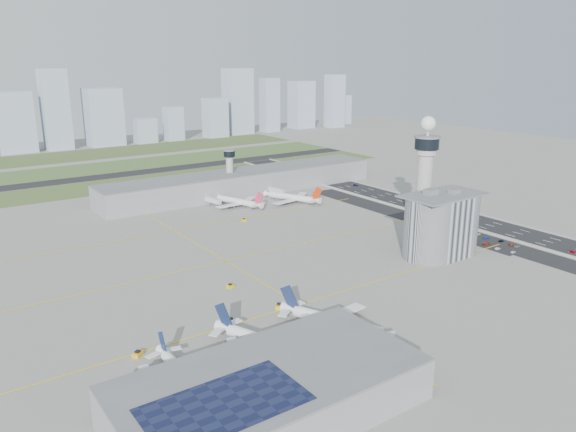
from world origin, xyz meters
TOP-DOWN VIEW (x-y plane):
  - ground at (0.00, 0.00)m, footprint 1000.00×1000.00m
  - grass_strip_0 at (-20.00, 225.00)m, footprint 480.00×50.00m
  - grass_strip_1 at (-20.00, 300.00)m, footprint 480.00×60.00m
  - grass_strip_2 at (-20.00, 380.00)m, footprint 480.00×70.00m
  - runway at (-20.00, 262.00)m, footprint 480.00×22.00m
  - highway at (115.00, 0.00)m, footprint 28.00×500.00m
  - barrier_left at (101.00, 0.00)m, footprint 0.60×500.00m
  - barrier_right at (129.00, 0.00)m, footprint 0.60×500.00m
  - landside_road at (90.00, -10.00)m, footprint 18.00×260.00m
  - parking_lot at (88.00, -22.00)m, footprint 20.00×44.00m
  - taxiway_line_h_0 at (-40.00, -30.00)m, footprint 260.00×0.60m
  - taxiway_line_h_1 at (-40.00, 30.00)m, footprint 260.00×0.60m
  - taxiway_line_h_2 at (-40.00, 90.00)m, footprint 260.00×0.60m
  - taxiway_line_v at (-40.00, 30.00)m, footprint 0.60×260.00m
  - control_tower at (72.00, 8.00)m, footprint 14.00×14.00m
  - secondary_tower at (30.00, 150.00)m, footprint 8.60×8.60m
  - admin_building at (51.99, -22.00)m, footprint 42.00×24.00m
  - terminal_pier at (40.00, 148.00)m, footprint 210.00×32.00m
  - near_terminal at (-88.07, -82.02)m, footprint 84.00×42.00m
  - airplane_near_a at (-100.84, -53.84)m, footprint 29.55×34.75m
  - airplane_near_b at (-70.23, -54.44)m, footprint 51.16×55.01m
  - airplane_near_c at (-42.02, -55.47)m, footprint 53.55×57.08m
  - airplane_far_a at (16.31, 117.04)m, footprint 47.98×51.99m
  - airplane_far_b at (51.45, 105.00)m, footprint 53.16×56.61m
  - jet_bridge_near_0 at (-113.00, -61.00)m, footprint 5.39×14.31m
  - jet_bridge_near_1 at (-83.00, -61.00)m, footprint 5.39×14.31m
  - jet_bridge_near_2 at (-53.00, -61.00)m, footprint 5.39×14.31m
  - jet_bridge_far_0 at (2.00, 132.00)m, footprint 5.39×14.31m
  - jet_bridge_far_1 at (52.00, 132.00)m, footprint 5.39×14.31m
  - tug_0 at (-106.75, -31.66)m, footprint 4.23×3.97m
  - tug_1 at (-69.79, -28.07)m, footprint 3.26×3.93m
  - tug_2 at (-48.45, -28.01)m, footprint 4.20×4.46m
  - tug_3 at (-53.92, 0.85)m, footprint 3.42×2.76m
  - tug_4 at (2.18, 84.05)m, footprint 3.65×3.05m
  - tug_5 at (29.76, 112.37)m, footprint 3.65×3.75m
  - car_lot_0 at (83.78, -42.04)m, footprint 3.47×1.52m
  - car_lot_1 at (81.94, -34.38)m, footprint 3.45×1.25m
  - car_lot_2 at (83.86, -26.53)m, footprint 4.71×2.31m
  - car_lot_3 at (82.73, -17.54)m, footprint 3.93×1.60m
  - car_lot_4 at (81.93, -11.47)m, footprint 3.76×1.97m
  - car_lot_5 at (83.68, -7.30)m, footprint 3.39×1.39m
  - car_lot_6 at (93.31, -37.96)m, footprint 4.20×1.96m
  - car_lot_7 at (93.57, -34.82)m, footprint 4.48×2.33m
  - car_lot_8 at (94.19, -27.85)m, footprint 3.33×1.37m
  - car_lot_9 at (92.13, -20.25)m, footprint 4.01×1.96m
  - car_lot_10 at (93.59, -13.36)m, footprint 4.57×2.33m
  - car_lot_11 at (93.58, -7.27)m, footprint 3.82×1.59m
  - car_hw_0 at (108.43, -59.09)m, footprint 1.82×3.78m
  - car_hw_1 at (114.48, 39.54)m, footprint 1.24×3.49m
  - car_hw_2 at (121.00, 117.98)m, footprint 2.23×4.60m
  - car_hw_4 at (106.81, 180.87)m, footprint 1.84×3.80m
  - skyline_bldg_7 at (-59.44, 436.89)m, footprint 35.76×28.61m
  - skyline_bldg_8 at (-19.42, 431.56)m, footprint 26.33×21.06m
  - skyline_bldg_9 at (30.27, 432.32)m, footprint 36.96×29.57m
  - skyline_bldg_10 at (73.27, 423.68)m, footprint 23.01×18.41m
  - skyline_bldg_11 at (108.28, 423.34)m, footprint 20.22×16.18m
  - skyline_bldg_12 at (162.17, 421.29)m, footprint 26.14×20.92m
  - skyline_bldg_13 at (201.27, 433.27)m, footprint 32.26×25.81m
  - skyline_bldg_14 at (244.74, 426.38)m, footprint 21.59×17.28m
  - skyline_bldg_15 at (302.83, 435.54)m, footprint 30.25×24.20m
  - skyline_bldg_16 at (345.49, 415.96)m, footprint 23.04×18.43m
  - skyline_bldg_17 at (382.05, 443.29)m, footprint 22.64×18.11m

SIDE VIEW (x-z plane):
  - ground at x=0.00m, z-range 0.00..0.00m
  - taxiway_line_h_0 at x=-40.00m, z-range 0.00..0.01m
  - taxiway_line_h_1 at x=-40.00m, z-range 0.00..0.01m
  - taxiway_line_h_2 at x=-40.00m, z-range 0.00..0.01m
  - taxiway_line_v at x=-40.00m, z-range 0.00..0.01m
  - grass_strip_0 at x=-20.00m, z-range 0.00..0.08m
  - grass_strip_1 at x=-20.00m, z-range 0.00..0.08m
  - grass_strip_2 at x=-20.00m, z-range 0.00..0.08m
  - landside_road at x=90.00m, z-range 0.00..0.08m
  - highway at x=115.00m, z-range 0.00..0.10m
  - parking_lot at x=88.00m, z-range 0.00..0.10m
  - runway at x=-20.00m, z-range 0.01..0.11m
  - car_lot_5 at x=83.68m, z-range 0.00..1.09m
  - car_lot_11 at x=93.58m, z-range 0.00..1.10m
  - car_lot_8 at x=94.19m, z-range 0.00..1.13m
  - car_lot_1 at x=81.94m, z-range 0.00..1.13m
  - car_lot_3 at x=82.73m, z-range 0.00..1.14m
  - car_hw_1 at x=114.48m, z-range 0.00..1.15m
  - car_lot_0 at x=83.78m, z-range 0.00..1.16m
  - car_lot_6 at x=93.31m, z-range 0.00..1.16m
  - barrier_left at x=101.00m, z-range 0.00..1.20m
  - barrier_right at x=129.00m, z-range 0.00..1.20m
  - car_lot_4 at x=81.93m, z-range 0.00..1.22m
  - car_lot_10 at x=93.59m, z-range 0.00..1.24m
  - car_lot_7 at x=93.57m, z-range 0.00..1.24m
  - car_hw_0 at x=108.43m, z-range 0.00..1.24m
  - car_hw_4 at x=106.81m, z-range 0.00..1.25m
  - car_hw_2 at x=121.00m, z-range 0.00..1.26m
  - car_lot_9 at x=92.13m, z-range 0.00..1.26m
  - car_lot_2 at x=83.86m, z-range 0.00..1.29m
  - tug_3 at x=-53.92m, z-range 0.00..1.74m
  - tug_5 at x=29.76m, z-range 0.00..1.81m
  - tug_4 at x=2.18m, z-range 0.00..1.82m
  - tug_1 at x=-69.79m, z-range 0.00..1.96m
  - tug_0 at x=-106.75m, z-range 0.00..2.03m
  - tug_2 at x=-48.45m, z-range 0.00..2.14m
  - jet_bridge_near_0 at x=-113.00m, z-range 0.00..5.70m
  - jet_bridge_near_1 at x=-83.00m, z-range 0.00..5.70m
  - jet_bridge_near_2 at x=-53.00m, z-range 0.00..5.70m
  - jet_bridge_far_0 at x=2.00m, z-range 0.00..5.70m
  - jet_bridge_far_1 at x=52.00m, z-range 0.00..5.70m
  - airplane_near_a at x=-100.84m, z-range 0.00..9.72m
  - airplane_far_a at x=16.31m, z-range 0.00..11.94m
  - airplane_near_b at x=-70.23m, z-range 0.00..12.45m
  - airplane_far_b at x=51.45m, z-range 0.00..12.60m
  - airplane_near_c at x=-42.02m, z-range 0.00..12.72m
  - near_terminal at x=-88.07m, z-range -0.07..12.93m
  - terminal_pier at x=40.00m, z-range 0.00..15.80m
  - skyline_bldg_10 at x=73.27m, z-range 0.00..27.75m
  - admin_building at x=51.99m, z-range -1.45..32.05m
  - secondary_tower at x=30.00m, z-range 2.85..34.75m
  - skyline_bldg_11 at x=108.28m, z-range 0.00..38.97m
  - skyline_bldg_17 at x=382.05m, z-range 0.00..41.06m
  - skyline_bldg_12 at x=162.17m, z-range 0.00..46.89m
  - skyline_bldg_7 at x=-59.44m, z-range 0.00..61.22m
  - skyline_bldg_9 at x=30.27m, z-range 0.00..62.11m
  - skyline_bldg_15 at x=302.83m, z-range 0.00..63.40m
  - skyline_bldg_14 at x=244.74m, z-range 0.00..68.75m
  - control_tower at x=72.00m, z-range 2.79..67.29m
  - skyline_bldg_16 at x=345.49m, z-range 0.00..71.56m
  - skyline_bldg_13 at x=201.27m, z-range 0.00..81.20m
  - skyline_bldg_8 at x=-19.42m, z-range 0.00..83.39m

